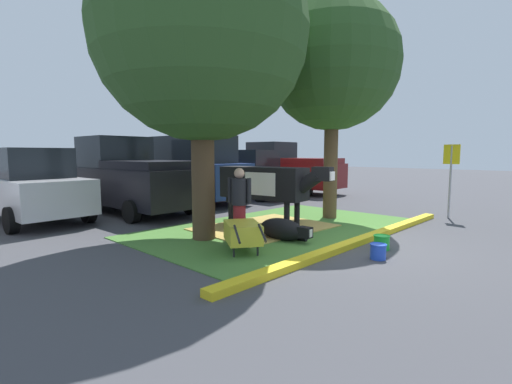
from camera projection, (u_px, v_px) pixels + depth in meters
ground_plane at (352, 244)px, 7.58m from camera, size 80.00×80.00×0.00m
grass_island at (279, 227)px, 9.22m from camera, size 7.11×4.21×0.02m
curb_yellow at (361, 240)px, 7.67m from camera, size 8.31×0.24×0.12m
hay_bedding at (265, 227)px, 9.15m from camera, size 3.31×2.55×0.04m
shade_tree_left at (201, 34)px, 7.55m from camera, size 4.49×4.49×6.62m
shade_tree_right at (333, 65)px, 10.15m from camera, size 3.69×3.69×6.21m
cow_holstein at (266, 184)px, 9.21m from camera, size 1.00×3.13×1.57m
calf_lying at (283, 230)px, 7.88m from camera, size 0.54×1.31×0.48m
person_handler at (239, 203)px, 7.63m from camera, size 0.34×0.50×1.58m
wheelbarrow at (242, 233)px, 6.88m from camera, size 1.20×1.49×0.63m
parking_sign at (451, 166)px, 10.48m from camera, size 0.07×0.44×2.13m
bucket_blue at (378, 251)px, 6.49m from camera, size 0.30×0.30×0.28m
bucket_green at (382, 242)px, 7.14m from camera, size 0.32×0.32×0.28m
sedan_silver at (31, 186)px, 10.06m from camera, size 2.15×4.47×2.02m
pickup_truck_black at (129, 177)px, 11.66m from camera, size 2.38×5.47×2.42m
suv_dark_grey at (193, 169)px, 13.83m from camera, size 2.26×4.67×2.52m
sedan_blue at (249, 174)px, 15.63m from camera, size 2.15×4.47×2.02m
pickup_truck_maroon at (285, 169)px, 17.61m from camera, size 2.38×5.47×2.42m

